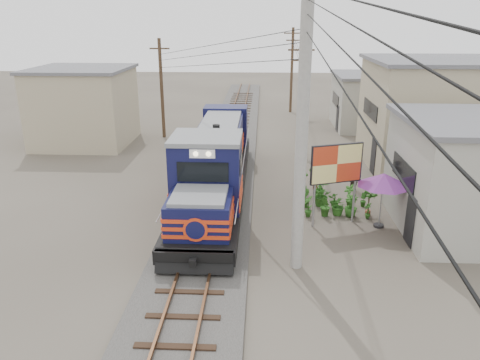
# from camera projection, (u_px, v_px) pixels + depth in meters

# --- Properties ---
(ground) EXTENTS (120.00, 120.00, 0.00)m
(ground) POSITION_uv_depth(u_px,v_px,m) (200.00, 257.00, 17.32)
(ground) COLOR #473F35
(ground) RESTS_ON ground
(ballast) EXTENTS (3.60, 70.00, 0.16)m
(ballast) POSITION_uv_depth(u_px,v_px,m) (223.00, 171.00, 26.71)
(ballast) COLOR #595651
(ballast) RESTS_ON ground
(track) EXTENTS (1.15, 70.00, 0.12)m
(track) POSITION_uv_depth(u_px,v_px,m) (223.00, 168.00, 26.65)
(track) COLOR #51331E
(track) RESTS_ON ground
(locomotive) EXTENTS (2.84, 15.42, 3.82)m
(locomotive) POSITION_uv_depth(u_px,v_px,m) (216.00, 164.00, 22.53)
(locomotive) COLOR black
(locomotive) RESTS_ON ground
(utility_pole_main) EXTENTS (0.40, 0.40, 10.00)m
(utility_pole_main) POSITION_uv_depth(u_px,v_px,m) (302.00, 129.00, 15.03)
(utility_pole_main) COLOR #9E9B93
(utility_pole_main) RESTS_ON ground
(wooden_pole_mid) EXTENTS (1.60, 0.24, 7.00)m
(wooden_pole_mid) POSITION_uv_depth(u_px,v_px,m) (299.00, 97.00, 29.08)
(wooden_pole_mid) COLOR #4C3826
(wooden_pole_mid) RESTS_ON ground
(wooden_pole_far) EXTENTS (1.60, 0.24, 7.50)m
(wooden_pole_far) POSITION_uv_depth(u_px,v_px,m) (292.00, 69.00, 42.17)
(wooden_pole_far) COLOR #4C3826
(wooden_pole_far) RESTS_ON ground
(wooden_pole_left) EXTENTS (1.60, 0.24, 7.00)m
(wooden_pole_left) POSITION_uv_depth(u_px,v_px,m) (162.00, 87.00, 33.28)
(wooden_pole_left) COLOR #4C3826
(wooden_pole_left) RESTS_ON ground
(power_lines) EXTENTS (9.65, 19.00, 3.30)m
(power_lines) POSITION_uv_depth(u_px,v_px,m) (215.00, 35.00, 22.82)
(power_lines) COLOR black
(power_lines) RESTS_ON ground
(shophouse_mid) EXTENTS (8.40, 7.35, 6.20)m
(shophouse_mid) POSITION_uv_depth(u_px,v_px,m) (440.00, 113.00, 27.02)
(shophouse_mid) COLOR tan
(shophouse_mid) RESTS_ON ground
(shophouse_back) EXTENTS (6.30, 6.30, 4.20)m
(shophouse_back) POSITION_uv_depth(u_px,v_px,m) (374.00, 101.00, 36.84)
(shophouse_back) COLOR gray
(shophouse_back) RESTS_ON ground
(shophouse_left) EXTENTS (6.30, 6.30, 5.20)m
(shophouse_left) POSITION_uv_depth(u_px,v_px,m) (84.00, 106.00, 31.98)
(shophouse_left) COLOR tan
(shophouse_left) RESTS_ON ground
(billboard) EXTENTS (2.20, 0.87, 3.54)m
(billboard) POSITION_uv_depth(u_px,v_px,m) (337.00, 166.00, 19.22)
(billboard) COLOR #99999E
(billboard) RESTS_ON ground
(market_umbrella) EXTENTS (2.54, 2.54, 2.39)m
(market_umbrella) POSITION_uv_depth(u_px,v_px,m) (383.00, 180.00, 19.12)
(market_umbrella) COLOR black
(market_umbrella) RESTS_ON ground
(vendor) EXTENTS (0.71, 0.69, 1.64)m
(vendor) POSITION_uv_depth(u_px,v_px,m) (354.00, 175.00, 23.65)
(vendor) COLOR black
(vendor) RESTS_ON ground
(plant_nursery) EXTENTS (3.32, 3.08, 1.07)m
(plant_nursery) POSITION_uv_depth(u_px,v_px,m) (327.00, 199.00, 21.55)
(plant_nursery) COLOR #265A19
(plant_nursery) RESTS_ON ground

